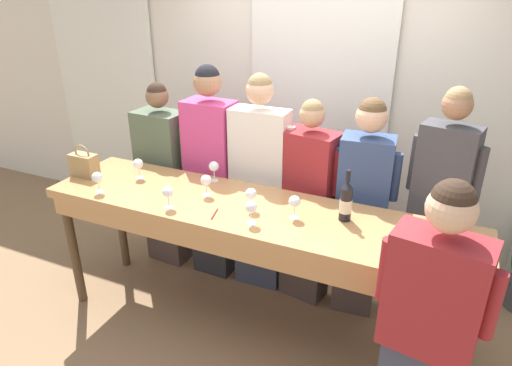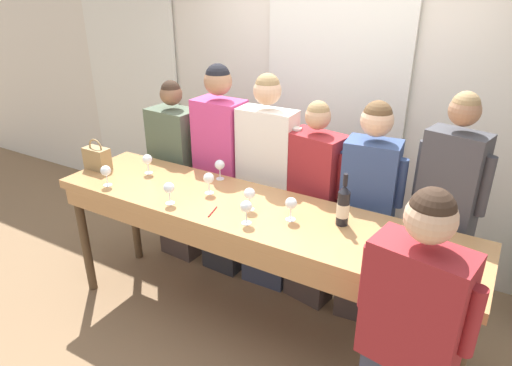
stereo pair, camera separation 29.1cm
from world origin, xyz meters
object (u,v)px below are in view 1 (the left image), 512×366
Objects in this scene: handbag at (84,164)px; guest_striped_shirt at (307,204)px; wine_glass_front_left at (251,208)px; wine_glass_front_right at (138,164)px; guest_cream_sweater at (259,183)px; guest_beige_cap at (437,214)px; host_pouring at (427,332)px; wine_glass_front_mid at (97,178)px; wine_glass_center_right at (251,195)px; wine_bottle at (346,201)px; wine_glass_back_right at (460,254)px; wine_glass_center_mid at (214,167)px; wine_glass_back_left at (294,202)px; tasting_bar at (250,222)px; wine_glass_by_bottle at (206,181)px; wine_glass_center_left at (428,234)px; wine_glass_back_mid at (433,253)px; wine_glass_near_host at (168,192)px; guest_olive_jacket at (164,176)px; guest_pink_top at (212,173)px; guest_navy_coat at (362,208)px.

guest_striped_shirt is at bearing 20.64° from handbag.
wine_glass_front_right is at bearing 165.03° from wine_glass_front_left.
guest_cream_sweater is 0.99× the size of guest_beige_cap.
host_pouring is at bearing -48.63° from guest_striped_shirt.
wine_glass_front_mid is 1.11m from wine_glass_center_right.
wine_glass_back_right is (0.67, -0.32, -0.02)m from wine_bottle.
wine_glass_front_left and wine_glass_back_right have the same top height.
wine_glass_center_mid is 0.09× the size of guest_striped_shirt.
wine_bottle reaches higher than wine_glass_back_left.
wine_glass_front_right is 1.00× the size of wine_glass_back_left.
wine_glass_back_left is (0.29, 0.01, 0.00)m from wine_glass_center_right.
tasting_bar is at bearing -71.77° from guest_cream_sweater.
wine_glass_center_mid reaches higher than tasting_bar.
guest_beige_cap is (-0.14, 0.78, -0.18)m from wine_glass_back_right.
wine_bottle is 0.19× the size of guest_cream_sweater.
wine_glass_back_right is at bearing -9.03° from wine_glass_by_bottle.
host_pouring reaches higher than wine_glass_center_left.
wine_glass_front_right is at bearing 175.25° from wine_glass_back_left.
wine_glass_back_mid is 1.00× the size of wine_glass_near_host.
wine_glass_front_mid is 2.19m from wine_glass_center_left.
wine_glass_front_left is at bearing -42.17° from wine_glass_center_mid.
wine_glass_front_mid is 2.23m from wine_glass_back_mid.
host_pouring is (-0.09, -0.32, -0.27)m from wine_glass_back_right.
wine_glass_by_bottle is at bearing 63.01° from wine_glass_near_host.
handbag is 2.59m from guest_beige_cap.
wine_glass_front_right is 1.00× the size of wine_glass_near_host.
wine_glass_center_left is 1.00× the size of wine_glass_by_bottle.
guest_olive_jacket is 1.31m from guest_striped_shirt.
wine_glass_by_bottle is at bearing 159.33° from host_pouring.
guest_cream_sweater is (0.43, -0.00, -0.02)m from guest_pink_top.
guest_beige_cap is at bearing 19.12° from wine_glass_by_bottle.
host_pouring is at bearing -11.01° from handbag.
host_pouring reaches higher than guest_striped_shirt.
guest_beige_cap is (1.32, 0.00, 0.02)m from guest_cream_sweater.
tasting_bar is 1.80× the size of guest_olive_jacket.
host_pouring reaches higher than wine_glass_back_left.
wine_glass_back_left is at bearing 0.77° from tasting_bar.
wine_glass_center_left is 0.83m from guest_navy_coat.
guest_striped_shirt is at bearing 130.15° from wine_bottle.
guest_cream_sweater reaches higher than tasting_bar.
wine_glass_back_mid is (1.06, -0.07, 0.00)m from wine_glass_front_left.
host_pouring is at bearing -10.77° from wine_glass_near_host.
handbag is 0.14× the size of guest_pink_top.
wine_glass_back_right and wine_glass_near_host have the same top height.
handbag is (-1.98, -0.14, -0.03)m from wine_bottle.
wine_glass_back_right is at bearing -25.32° from wine_bottle.
wine_bottle is 0.19× the size of guest_pink_top.
wine_glass_back_left is 0.70m from guest_navy_coat.
guest_olive_jacket reaches higher than wine_glass_center_mid.
wine_glass_front_mid is at bearing -179.75° from wine_glass_back_right.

